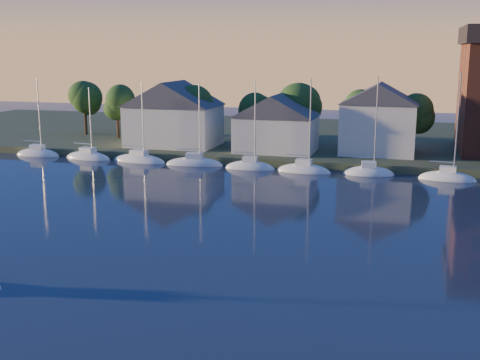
% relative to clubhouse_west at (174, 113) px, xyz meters
% --- Properties ---
extents(ground, '(260.00, 260.00, 0.00)m').
position_rel_clubhouse_west_xyz_m(ground, '(22.00, -58.00, -5.93)').
color(ground, black).
rests_on(ground, ground).
extents(shoreline_land, '(160.00, 50.00, 2.00)m').
position_rel_clubhouse_west_xyz_m(shoreline_land, '(22.00, 17.00, -5.93)').
color(shoreline_land, '#324025').
rests_on(shoreline_land, ground).
extents(wooden_dock, '(120.00, 3.00, 1.00)m').
position_rel_clubhouse_west_xyz_m(wooden_dock, '(22.00, -6.00, -5.93)').
color(wooden_dock, brown).
rests_on(wooden_dock, ground).
extents(clubhouse_west, '(13.65, 9.45, 9.64)m').
position_rel_clubhouse_west_xyz_m(clubhouse_west, '(0.00, 0.00, 0.00)').
color(clubhouse_west, beige).
rests_on(clubhouse_west, shoreline_land).
extents(clubhouse_centre, '(11.55, 8.40, 8.08)m').
position_rel_clubhouse_west_xyz_m(clubhouse_centre, '(16.00, -1.00, -0.80)').
color(clubhouse_centre, beige).
rests_on(clubhouse_centre, shoreline_land).
extents(clubhouse_east, '(10.50, 8.40, 9.80)m').
position_rel_clubhouse_west_xyz_m(clubhouse_east, '(30.00, 1.00, 0.07)').
color(clubhouse_east, beige).
rests_on(clubhouse_east, shoreline_land).
extents(tree_line, '(93.40, 5.40, 8.90)m').
position_rel_clubhouse_west_xyz_m(tree_line, '(24.00, 5.00, 1.24)').
color(tree_line, '#342617').
rests_on(tree_line, shoreline_land).
extents(moored_fleet, '(87.50, 2.40, 12.05)m').
position_rel_clubhouse_west_xyz_m(moored_fleet, '(22.00, -9.00, -5.83)').
color(moored_fleet, silver).
rests_on(moored_fleet, ground).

